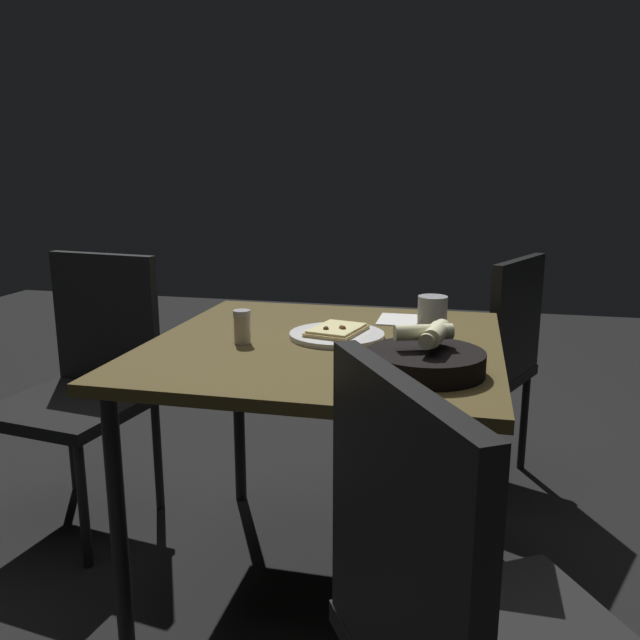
{
  "coord_description": "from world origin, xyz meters",
  "views": [
    {
      "loc": [
        1.65,
        0.37,
        1.18
      ],
      "look_at": [
        -0.05,
        -0.02,
        0.78
      ],
      "focal_mm": 36.35,
      "sensor_mm": 36.0,
      "label": 1
    }
  ],
  "objects_px": {
    "chair_spare": "(484,356)",
    "pizza_plate": "(337,334)",
    "beer_glass": "(432,322)",
    "chair_far": "(465,633)",
    "dining_table": "(324,366)",
    "bread_basket": "(427,359)",
    "pepper_shaker": "(242,329)",
    "chair_near": "(87,373)"
  },
  "relations": [
    {
      "from": "chair_spare",
      "to": "pizza_plate",
      "type": "bearing_deg",
      "value": -29.97
    },
    {
      "from": "beer_glass",
      "to": "chair_far",
      "type": "xyz_separation_m",
      "value": [
        0.87,
        0.11,
        -0.26
      ]
    },
    {
      "from": "dining_table",
      "to": "chair_far",
      "type": "xyz_separation_m",
      "value": [
        0.81,
        0.39,
        -0.14
      ]
    },
    {
      "from": "bread_basket",
      "to": "chair_far",
      "type": "distance_m",
      "value": 0.64
    },
    {
      "from": "pepper_shaker",
      "to": "pizza_plate",
      "type": "bearing_deg",
      "value": 116.06
    },
    {
      "from": "chair_near",
      "to": "chair_far",
      "type": "xyz_separation_m",
      "value": [
        1.02,
        1.26,
        0.01
      ]
    },
    {
      "from": "chair_near",
      "to": "pepper_shaker",
      "type": "bearing_deg",
      "value": 67.25
    },
    {
      "from": "chair_near",
      "to": "chair_spare",
      "type": "relative_size",
      "value": 1.03
    },
    {
      "from": "bread_basket",
      "to": "pepper_shaker",
      "type": "distance_m",
      "value": 0.52
    },
    {
      "from": "dining_table",
      "to": "pizza_plate",
      "type": "height_order",
      "value": "pizza_plate"
    },
    {
      "from": "bread_basket",
      "to": "beer_glass",
      "type": "height_order",
      "value": "beer_glass"
    },
    {
      "from": "chair_near",
      "to": "chair_far",
      "type": "bearing_deg",
      "value": 51.05
    },
    {
      "from": "bread_basket",
      "to": "chair_spare",
      "type": "distance_m",
      "value": 1.05
    },
    {
      "from": "dining_table",
      "to": "bread_basket",
      "type": "bearing_deg",
      "value": 52.41
    },
    {
      "from": "beer_glass",
      "to": "chair_near",
      "type": "relative_size",
      "value": 0.14
    },
    {
      "from": "chair_near",
      "to": "bread_basket",
      "type": "bearing_deg",
      "value": 69.49
    },
    {
      "from": "dining_table",
      "to": "beer_glass",
      "type": "relative_size",
      "value": 7.63
    },
    {
      "from": "dining_table",
      "to": "pepper_shaker",
      "type": "xyz_separation_m",
      "value": [
        0.06,
        -0.21,
        0.11
      ]
    },
    {
      "from": "chair_far",
      "to": "chair_spare",
      "type": "distance_m",
      "value": 1.59
    },
    {
      "from": "pizza_plate",
      "to": "chair_near",
      "type": "bearing_deg",
      "value": -100.27
    },
    {
      "from": "beer_glass",
      "to": "chair_near",
      "type": "height_order",
      "value": "chair_near"
    },
    {
      "from": "bread_basket",
      "to": "chair_near",
      "type": "xyz_separation_m",
      "value": [
        -0.43,
        -1.16,
        -0.25
      ]
    },
    {
      "from": "dining_table",
      "to": "pizza_plate",
      "type": "relative_size",
      "value": 3.61
    },
    {
      "from": "dining_table",
      "to": "bread_basket",
      "type": "relative_size",
      "value": 3.56
    },
    {
      "from": "beer_glass",
      "to": "chair_near",
      "type": "xyz_separation_m",
      "value": [
        -0.15,
        -1.15,
        -0.27
      ]
    },
    {
      "from": "dining_table",
      "to": "beer_glass",
      "type": "bearing_deg",
      "value": 103.44
    },
    {
      "from": "dining_table",
      "to": "chair_far",
      "type": "bearing_deg",
      "value": 25.8
    },
    {
      "from": "pizza_plate",
      "to": "chair_near",
      "type": "height_order",
      "value": "chair_near"
    },
    {
      "from": "pepper_shaker",
      "to": "chair_spare",
      "type": "bearing_deg",
      "value": 142.17
    },
    {
      "from": "dining_table",
      "to": "chair_near",
      "type": "xyz_separation_m",
      "value": [
        -0.21,
        -0.87,
        -0.15
      ]
    },
    {
      "from": "chair_near",
      "to": "chair_far",
      "type": "distance_m",
      "value": 1.62
    },
    {
      "from": "beer_glass",
      "to": "bread_basket",
      "type": "bearing_deg",
      "value": 1.07
    },
    {
      "from": "dining_table",
      "to": "chair_near",
      "type": "bearing_deg",
      "value": -103.7
    },
    {
      "from": "chair_far",
      "to": "dining_table",
      "type": "bearing_deg",
      "value": -154.2
    },
    {
      "from": "beer_glass",
      "to": "chair_far",
      "type": "height_order",
      "value": "chair_far"
    },
    {
      "from": "pepper_shaker",
      "to": "beer_glass",
      "type": "bearing_deg",
      "value": 104.99
    },
    {
      "from": "bread_basket",
      "to": "beer_glass",
      "type": "bearing_deg",
      "value": -178.93
    },
    {
      "from": "pizza_plate",
      "to": "pepper_shaker",
      "type": "distance_m",
      "value": 0.26
    },
    {
      "from": "pizza_plate",
      "to": "chair_far",
      "type": "distance_m",
      "value": 0.96
    },
    {
      "from": "chair_spare",
      "to": "pepper_shaker",
      "type": "bearing_deg",
      "value": -37.83
    },
    {
      "from": "chair_far",
      "to": "chair_near",
      "type": "bearing_deg",
      "value": -128.95
    },
    {
      "from": "beer_glass",
      "to": "chair_spare",
      "type": "xyz_separation_m",
      "value": [
        -0.71,
        0.16,
        -0.29
      ]
    }
  ]
}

